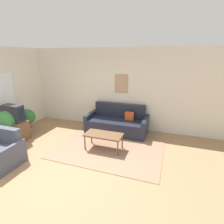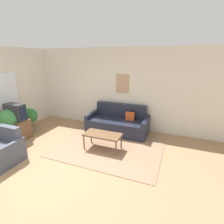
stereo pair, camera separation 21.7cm
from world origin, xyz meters
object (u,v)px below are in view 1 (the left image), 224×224
coffee_table (104,136)px  armchair (1,154)px  potted_plant_tall (7,122)px  couch (117,123)px  tv (13,113)px

coffee_table → armchair: 2.41m
coffee_table → potted_plant_tall: 2.84m
potted_plant_tall → couch: bearing=31.9°
tv → potted_plant_tall: bearing=-128.1°
tv → armchair: (0.74, -1.10, -0.56)m
tv → armchair: size_ratio=0.77×
tv → potted_plant_tall: 0.29m
armchair → potted_plant_tall: potted_plant_tall is taller
coffee_table → potted_plant_tall: bearing=-170.3°
couch → armchair: size_ratio=2.42×
tv → armchair: tv is taller
couch → tv: tv is taller
couch → coffee_table: 1.25m
potted_plant_tall → tv: bearing=51.9°
coffee_table → tv: size_ratio=1.60×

